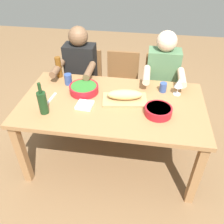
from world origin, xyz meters
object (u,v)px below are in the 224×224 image
Objects in this scene: chair_far_right at (159,86)px; wine_glass at (179,84)px; serving_bowl_greens at (84,88)px; beer_bottle at (59,67)px; dining_table at (112,110)px; cutting_board at (125,100)px; diner_far_left at (80,72)px; chair_far_center at (122,83)px; diner_far_right at (162,78)px; bread_loaf at (125,95)px; chair_far_left at (85,80)px; cup_far_left at (68,79)px; serving_bowl_fruit at (158,110)px; cup_far_right at (163,87)px; wine_bottle at (43,102)px; napkin_stack at (85,105)px.

wine_glass is at bearing -76.83° from chair_far_right.
beer_bottle is at bearing 142.08° from serving_bowl_greens.
dining_table is 0.15m from cutting_board.
diner_far_left is 0.96m from chair_far_right.
chair_far_right is at bearing 40.90° from serving_bowl_greens.
diner_far_left is 1.41× the size of chair_far_center.
diner_far_right reaches higher than bread_loaf.
cup_far_left is at bearing -92.66° from chair_far_left.
chair_far_center is 1.03m from serving_bowl_fruit.
diner_far_right is at bearing -90.00° from chair_far_right.
beer_bottle is at bearing 172.45° from wine_glass.
chair_far_right is 1.12m from cup_far_left.
dining_table is at bearing -90.00° from chair_far_center.
dining_table is 0.54m from cup_far_right.
cutting_board is (-0.35, -0.73, 0.27)m from chair_far_right.
dining_table is at bearing -59.51° from chair_far_left.
cutting_board is 0.72m from wine_bottle.
chair_far_center is 3.68× the size of serving_bowl_fruit.
napkin_stack is at bearing -157.64° from bread_loaf.
wine_glass is at bearing 62.39° from serving_bowl_fruit.
napkin_stack is (0.25, -0.35, -0.04)m from cup_far_left.
cup_far_right is 0.77m from napkin_stack.
chair_far_right is at bearing 51.83° from napkin_stack.
napkin_stack is at bearing -50.92° from beer_bottle.
chair_far_right is at bearing 0.00° from chair_far_left.
chair_far_right is 9.18× the size of cup_far_right.
cutting_board is at bearing -52.25° from chair_far_left.
cutting_board is (-0.35, -0.55, 0.05)m from diner_far_right.
serving_bowl_greens is at bearing 167.99° from bread_loaf.
cup_far_right is (0.75, 0.13, 0.01)m from serving_bowl_greens.
dining_table is 0.34m from serving_bowl_greens.
wine_bottle is at bearing -153.84° from cup_far_right.
cup_far_right is (-0.00, -0.52, 0.30)m from chair_far_right.
bread_loaf is at bearing -12.01° from serving_bowl_greens.
beer_bottle is at bearing -112.39° from chair_far_left.
serving_bowl_fruit is at bearing -25.85° from beer_bottle.
chair_far_left is at bearing 180.00° from chair_far_center.
cutting_board is at bearing 0.00° from bread_loaf.
serving_bowl_greens is 1.20× the size of serving_bowl_fruit.
chair_far_center is at bearing 32.36° from beer_bottle.
dining_table is 5.75× the size of wine_bottle.
cup_far_right is at bearing 0.23° from cup_far_left.
chair_far_right is 3.08× the size of serving_bowl_greens.
cup_far_right is at bearing 9.58° from serving_bowl_greens.
cutting_board is at bearing -12.01° from serving_bowl_greens.
cup_far_left is at bearing -150.75° from chair_far_right.
cup_far_left reaches higher than napkin_stack.
beer_bottle reaches higher than dining_table.
serving_bowl_fruit is at bearing -27.70° from cutting_board.
wine_bottle reaches higher than serving_bowl_greens.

